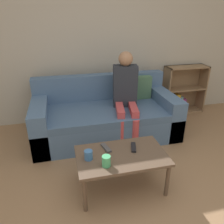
{
  "coord_description": "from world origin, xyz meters",
  "views": [
    {
      "loc": [
        -0.61,
        -1.17,
        1.7
      ],
      "look_at": [
        -0.05,
        1.14,
        0.63
      ],
      "focal_mm": 35.0,
      "sensor_mm": 36.0,
      "label": 1
    }
  ],
  "objects_px": {
    "person_adult": "(126,91)",
    "cup_near": "(88,155)",
    "tv_remote_1": "(106,148)",
    "couch": "(106,117)",
    "cup_far": "(106,161)",
    "tv_remote_0": "(133,147)",
    "bookshelf": "(180,93)",
    "coffee_table": "(121,158)"
  },
  "relations": [
    {
      "from": "cup_far",
      "to": "couch",
      "type": "bearing_deg",
      "value": 78.37
    },
    {
      "from": "bookshelf",
      "to": "cup_near",
      "type": "xyz_separation_m",
      "value": [
        -1.95,
        -1.69,
        0.11
      ]
    },
    {
      "from": "couch",
      "to": "person_adult",
      "type": "xyz_separation_m",
      "value": [
        0.28,
        -0.09,
        0.42
      ]
    },
    {
      "from": "couch",
      "to": "bookshelf",
      "type": "distance_m",
      "value": 1.63
    },
    {
      "from": "couch",
      "to": "cup_near",
      "type": "distance_m",
      "value": 1.25
    },
    {
      "from": "couch",
      "to": "tv_remote_0",
      "type": "xyz_separation_m",
      "value": [
        0.07,
        -1.08,
        0.14
      ]
    },
    {
      "from": "person_adult",
      "to": "cup_near",
      "type": "xyz_separation_m",
      "value": [
        -0.69,
        -1.07,
        -0.25
      ]
    },
    {
      "from": "cup_near",
      "to": "tv_remote_1",
      "type": "height_order",
      "value": "cup_near"
    },
    {
      "from": "couch",
      "to": "tv_remote_1",
      "type": "bearing_deg",
      "value": -101.68
    },
    {
      "from": "cup_near",
      "to": "tv_remote_1",
      "type": "relative_size",
      "value": 0.54
    },
    {
      "from": "tv_remote_0",
      "to": "couch",
      "type": "bearing_deg",
      "value": 109.93
    },
    {
      "from": "bookshelf",
      "to": "cup_near",
      "type": "relative_size",
      "value": 9.01
    },
    {
      "from": "coffee_table",
      "to": "person_adult",
      "type": "xyz_separation_m",
      "value": [
        0.36,
        1.07,
        0.34
      ]
    },
    {
      "from": "tv_remote_1",
      "to": "person_adult",
      "type": "bearing_deg",
      "value": 48.11
    },
    {
      "from": "couch",
      "to": "person_adult",
      "type": "relative_size",
      "value": 1.67
    },
    {
      "from": "tv_remote_0",
      "to": "coffee_table",
      "type": "bearing_deg",
      "value": -136.66
    },
    {
      "from": "couch",
      "to": "coffee_table",
      "type": "xyz_separation_m",
      "value": [
        -0.08,
        -1.16,
        0.08
      ]
    },
    {
      "from": "couch",
      "to": "tv_remote_1",
      "type": "relative_size",
      "value": 11.7
    },
    {
      "from": "couch",
      "to": "cup_near",
      "type": "relative_size",
      "value": 21.72
    },
    {
      "from": "coffee_table",
      "to": "person_adult",
      "type": "relative_size",
      "value": 0.73
    },
    {
      "from": "person_adult",
      "to": "tv_remote_1",
      "type": "relative_size",
      "value": 6.99
    },
    {
      "from": "cup_near",
      "to": "tv_remote_0",
      "type": "distance_m",
      "value": 0.49
    },
    {
      "from": "bookshelf",
      "to": "tv_remote_1",
      "type": "relative_size",
      "value": 4.85
    },
    {
      "from": "couch",
      "to": "cup_far",
      "type": "xyz_separation_m",
      "value": [
        -0.27,
        -1.31,
        0.18
      ]
    },
    {
      "from": "couch",
      "to": "tv_remote_0",
      "type": "relative_size",
      "value": 11.7
    },
    {
      "from": "cup_near",
      "to": "tv_remote_1",
      "type": "bearing_deg",
      "value": 33.55
    },
    {
      "from": "couch",
      "to": "person_adult",
      "type": "bearing_deg",
      "value": -18.3
    },
    {
      "from": "cup_near",
      "to": "cup_far",
      "type": "distance_m",
      "value": 0.2
    },
    {
      "from": "cup_far",
      "to": "tv_remote_0",
      "type": "relative_size",
      "value": 0.6
    },
    {
      "from": "bookshelf",
      "to": "tv_remote_1",
      "type": "distance_m",
      "value": 2.34
    },
    {
      "from": "coffee_table",
      "to": "tv_remote_1",
      "type": "relative_size",
      "value": 5.12
    },
    {
      "from": "coffee_table",
      "to": "person_adult",
      "type": "height_order",
      "value": "person_adult"
    },
    {
      "from": "person_adult",
      "to": "tv_remote_0",
      "type": "distance_m",
      "value": 1.05
    },
    {
      "from": "couch",
      "to": "cup_near",
      "type": "bearing_deg",
      "value": -109.64
    },
    {
      "from": "cup_far",
      "to": "tv_remote_0",
      "type": "bearing_deg",
      "value": 32.94
    },
    {
      "from": "tv_remote_0",
      "to": "bookshelf",
      "type": "bearing_deg",
      "value": 63.89
    },
    {
      "from": "coffee_table",
      "to": "person_adult",
      "type": "bearing_deg",
      "value": 71.43
    },
    {
      "from": "bookshelf",
      "to": "tv_remote_0",
      "type": "bearing_deg",
      "value": -132.3
    },
    {
      "from": "couch",
      "to": "cup_near",
      "type": "xyz_separation_m",
      "value": [
        -0.41,
        -1.16,
        0.17
      ]
    },
    {
      "from": "person_adult",
      "to": "cup_far",
      "type": "xyz_separation_m",
      "value": [
        -0.55,
        -1.21,
        -0.24
      ]
    },
    {
      "from": "cup_far",
      "to": "cup_near",
      "type": "bearing_deg",
      "value": 135.84
    },
    {
      "from": "cup_far",
      "to": "tv_remote_1",
      "type": "height_order",
      "value": "cup_far"
    }
  ]
}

